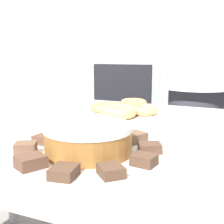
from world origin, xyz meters
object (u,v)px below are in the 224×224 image
object	(u,v)px
person_standing	(197,77)
office_chair_left	(116,138)
plate_donuts	(126,114)
frosted_cake	(88,139)
plate_cake	(89,155)

from	to	relation	value
person_standing	office_chair_left	world-z (taller)	person_standing
plate_donuts	frosted_cake	xyz separation A→B (m)	(0.09, -0.47, 0.04)
office_chair_left	frosted_cake	bearing A→B (deg)	-75.89
person_standing	plate_donuts	bearing A→B (deg)	-105.85
person_standing	frosted_cake	world-z (taller)	person_standing
person_standing	plate_donuts	size ratio (longest dim) A/B	4.29
office_chair_left	frosted_cake	distance (m)	1.32
office_chair_left	plate_donuts	world-z (taller)	office_chair_left
plate_donuts	plate_cake	bearing A→B (deg)	-79.06
plate_donuts	office_chair_left	bearing A→B (deg)	116.10
frosted_cake	plate_donuts	bearing A→B (deg)	100.94
office_chair_left	plate_cake	xyz separation A→B (m)	(0.44, -1.19, 0.33)
plate_cake	person_standing	bearing A→B (deg)	86.01
office_chair_left	plate_donuts	distance (m)	0.86
office_chair_left	plate_cake	size ratio (longest dim) A/B	2.41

